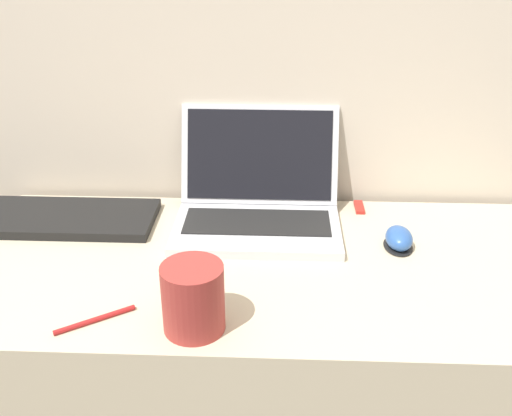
{
  "coord_description": "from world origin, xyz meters",
  "views": [
    {
      "loc": [
        0.02,
        -0.73,
        1.34
      ],
      "look_at": [
        -0.02,
        0.36,
        0.8
      ],
      "focal_mm": 42.0,
      "sensor_mm": 36.0,
      "label": 1
    }
  ],
  "objects_px": {
    "drink_cup": "(193,297)",
    "external_keyboard": "(57,218)",
    "laptop": "(258,200)",
    "computer_mouse": "(399,239)",
    "usb_stick": "(359,207)",
    "pen": "(95,320)"
  },
  "relations": [
    {
      "from": "laptop",
      "to": "computer_mouse",
      "type": "distance_m",
      "value": 0.31
    },
    {
      "from": "external_keyboard",
      "to": "pen",
      "type": "height_order",
      "value": "external_keyboard"
    },
    {
      "from": "laptop",
      "to": "external_keyboard",
      "type": "distance_m",
      "value": 0.45
    },
    {
      "from": "computer_mouse",
      "to": "pen",
      "type": "height_order",
      "value": "computer_mouse"
    },
    {
      "from": "pen",
      "to": "laptop",
      "type": "bearing_deg",
      "value": 55.15
    },
    {
      "from": "computer_mouse",
      "to": "external_keyboard",
      "type": "bearing_deg",
      "value": 173.81
    },
    {
      "from": "laptop",
      "to": "computer_mouse",
      "type": "bearing_deg",
      "value": -18.54
    },
    {
      "from": "laptop",
      "to": "drink_cup",
      "type": "height_order",
      "value": "laptop"
    },
    {
      "from": "drink_cup",
      "to": "external_keyboard",
      "type": "xyz_separation_m",
      "value": [
        -0.36,
        0.36,
        -0.05
      ]
    },
    {
      "from": "usb_stick",
      "to": "computer_mouse",
      "type": "bearing_deg",
      "value": -70.91
    },
    {
      "from": "laptop",
      "to": "usb_stick",
      "type": "xyz_separation_m",
      "value": [
        0.23,
        0.08,
        -0.05
      ]
    },
    {
      "from": "external_keyboard",
      "to": "pen",
      "type": "xyz_separation_m",
      "value": [
        0.19,
        -0.36,
        -0.01
      ]
    },
    {
      "from": "laptop",
      "to": "computer_mouse",
      "type": "relative_size",
      "value": 4.17
    },
    {
      "from": "laptop",
      "to": "usb_stick",
      "type": "bearing_deg",
      "value": 18.08
    },
    {
      "from": "computer_mouse",
      "to": "usb_stick",
      "type": "xyz_separation_m",
      "value": [
        -0.06,
        0.17,
        -0.01
      ]
    },
    {
      "from": "laptop",
      "to": "usb_stick",
      "type": "height_order",
      "value": "laptop"
    },
    {
      "from": "drink_cup",
      "to": "pen",
      "type": "bearing_deg",
      "value": 177.39
    },
    {
      "from": "drink_cup",
      "to": "pen",
      "type": "distance_m",
      "value": 0.18
    },
    {
      "from": "usb_stick",
      "to": "drink_cup",
      "type": "bearing_deg",
      "value": -125.26
    },
    {
      "from": "external_keyboard",
      "to": "laptop",
      "type": "bearing_deg",
      "value": 2.34
    },
    {
      "from": "external_keyboard",
      "to": "pen",
      "type": "bearing_deg",
      "value": -62.27
    },
    {
      "from": "drink_cup",
      "to": "external_keyboard",
      "type": "relative_size",
      "value": 0.27
    }
  ]
}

